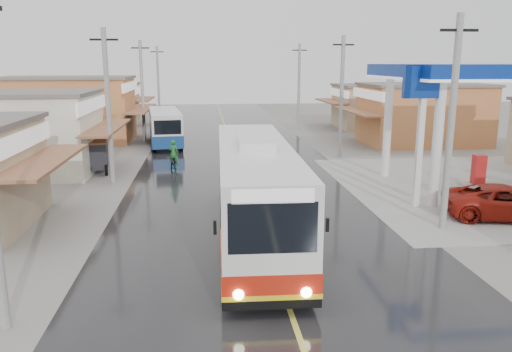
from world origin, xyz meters
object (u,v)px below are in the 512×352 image
at_px(jeepney, 507,202).
at_px(cyclist, 174,161).
at_px(tricycle_near, 94,154).
at_px(second_bus, 165,127).
at_px(coach_bus, 255,191).

relative_size(jeepney, cyclist, 2.61).
relative_size(jeepney, tricycle_near, 2.00).
bearing_deg(second_bus, coach_bus, -84.55).
bearing_deg(jeepney, second_bus, 50.08).
xyz_separation_m(second_bus, jeepney, (15.27, -20.24, -0.76)).
xyz_separation_m(jeepney, cyclist, (-14.10, 10.61, -0.07)).
height_order(coach_bus, cyclist, coach_bus).
relative_size(second_bus, jeepney, 1.68).
bearing_deg(second_bus, jeepney, -59.91).
bearing_deg(jeepney, cyclist, 66.07).
xyz_separation_m(coach_bus, second_bus, (-4.74, 21.57, -0.35)).
relative_size(coach_bus, tricycle_near, 4.86).
height_order(coach_bus, jeepney, coach_bus).
distance_m(second_bus, tricycle_near, 10.07).
xyz_separation_m(second_bus, tricycle_near, (-3.41, -9.47, -0.37)).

